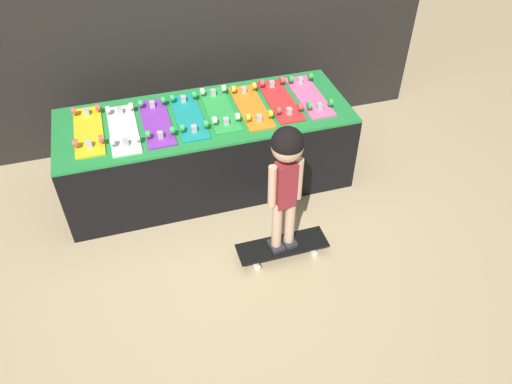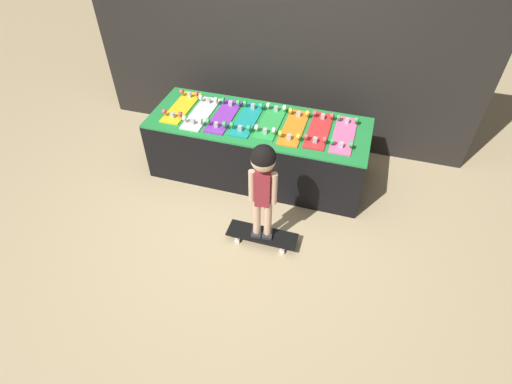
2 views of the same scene
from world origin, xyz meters
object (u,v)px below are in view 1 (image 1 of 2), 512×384
Objects in this scene: skateboard_purple_on_rack at (156,122)px; skateboard_yellow_on_rack at (88,130)px; skateboard_teal_on_rack at (189,116)px; skateboard_on_floor at (282,246)px; skateboard_red_on_rack at (280,99)px; skateboard_white_on_rack at (123,128)px; child at (286,169)px; skateboard_green_on_rack at (219,109)px; skateboard_orange_on_rack at (251,106)px; skateboard_pink_on_rack at (309,95)px.

skateboard_yellow_on_rack is at bearing 175.93° from skateboard_purple_on_rack.
skateboard_on_floor is at bearing -65.01° from skateboard_teal_on_rack.
skateboard_purple_on_rack is at bearing -178.23° from skateboard_red_on_rack.
skateboard_yellow_on_rack reaches higher than skateboard_on_floor.
skateboard_white_on_rack is at bearing -175.71° from skateboard_purple_on_rack.
skateboard_white_on_rack is at bearing 128.44° from child.
skateboard_white_on_rack is 1.00× the size of skateboard_green_on_rack.
skateboard_yellow_on_rack is at bearing -179.90° from skateboard_green_on_rack.
skateboard_green_on_rack is at bearing 172.81° from skateboard_orange_on_rack.
skateboard_orange_on_rack is (0.50, -0.00, 0.00)m from skateboard_teal_on_rack.
skateboard_pink_on_rack is at bearing 1.12° from skateboard_purple_on_rack.
skateboard_teal_on_rack is at bearing 3.30° from skateboard_white_on_rack.
skateboard_green_on_rack is 0.25m from skateboard_orange_on_rack.
skateboard_pink_on_rack is (0.75, -0.01, 0.00)m from skateboard_green_on_rack.
skateboard_red_on_rack is (1.00, 0.03, 0.00)m from skateboard_purple_on_rack.
skateboard_on_floor is (1.20, -0.99, -0.61)m from skateboard_yellow_on_rack.
skateboard_teal_on_rack is at bearing 108.10° from child.
skateboard_red_on_rack is (1.24, 0.05, 0.00)m from skateboard_white_on_rack.
skateboard_pink_on_rack is 1.27m from skateboard_on_floor.
child is (-0.30, -0.99, 0.12)m from skateboard_red_on_rack.
skateboard_green_on_rack is at bearing 179.01° from skateboard_pink_on_rack.
skateboard_purple_on_rack is at bearing 126.18° from skateboard_on_floor.
skateboard_green_on_rack is 1.18m from skateboard_on_floor.
skateboard_white_on_rack is 0.99× the size of skateboard_on_floor.
skateboard_orange_on_rack is at bearing -174.29° from skateboard_red_on_rack.
skateboard_orange_on_rack is 1.00× the size of skateboard_pink_on_rack.
skateboard_white_on_rack is (0.25, -0.05, 0.00)m from skateboard_yellow_on_rack.
skateboard_purple_on_rack is 1.00× the size of skateboard_orange_on_rack.
skateboard_pink_on_rack is (1.24, 0.02, 0.00)m from skateboard_purple_on_rack.
skateboard_yellow_on_rack is 1.00× the size of skateboard_white_on_rack.
skateboard_pink_on_rack is at bearing 54.01° from child.
skateboard_on_floor is 0.73m from child.
child is (0.45, -0.97, 0.12)m from skateboard_teal_on_rack.
skateboard_white_on_rack is 1.00× the size of skateboard_red_on_rack.
child reaches higher than skateboard_white_on_rack.
skateboard_yellow_on_rack and skateboard_red_on_rack have the same top height.
skateboard_red_on_rack is at bearing 2.27° from skateboard_white_on_rack.
skateboard_pink_on_rack is 1.13m from child.
skateboard_yellow_on_rack is 1.00× the size of skateboard_pink_on_rack.
skateboard_orange_on_rack is 0.97m from child.
skateboard_yellow_on_rack is 1.00× the size of skateboard_green_on_rack.
skateboard_teal_on_rack is 0.64× the size of child.
skateboard_on_floor is (-0.05, -0.96, -0.61)m from skateboard_orange_on_rack.
skateboard_purple_on_rack is 1.24m from skateboard_pink_on_rack.
skateboard_pink_on_rack is (1.49, 0.04, 0.00)m from skateboard_white_on_rack.
skateboard_teal_on_rack is at bearing 2.31° from skateboard_purple_on_rack.
skateboard_white_on_rack is 1.00× the size of skateboard_teal_on_rack.
skateboard_white_on_rack is 1.00× the size of skateboard_pink_on_rack.
skateboard_yellow_on_rack and skateboard_orange_on_rack have the same top height.
skateboard_white_on_rack is at bearing -178.35° from skateboard_pink_on_rack.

